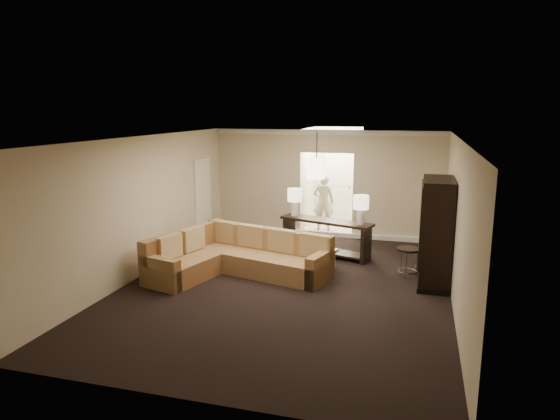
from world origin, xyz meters
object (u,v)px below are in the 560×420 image
(coffee_table, at_px, (306,261))
(drink_table, at_px, (408,256))
(console_table, at_px, (326,234))
(person, at_px, (324,199))
(sectional_sofa, at_px, (235,257))
(armoire, at_px, (435,234))

(coffee_table, xyz_separation_m, drink_table, (2.05, 0.20, 0.20))
(console_table, bearing_deg, person, 119.48)
(coffee_table, height_order, drink_table, drink_table)
(person, bearing_deg, sectional_sofa, 71.80)
(armoire, height_order, person, armoire)
(coffee_table, distance_m, drink_table, 2.07)
(sectional_sofa, height_order, person, person)
(armoire, xyz_separation_m, person, (-2.86, 3.64, -0.10))
(console_table, distance_m, drink_table, 2.10)
(console_table, bearing_deg, coffee_table, -82.02)
(coffee_table, relative_size, person, 0.71)
(sectional_sofa, distance_m, coffee_table, 1.49)
(coffee_table, xyz_separation_m, armoire, (2.54, -0.05, 0.76))
(coffee_table, bearing_deg, console_table, 80.66)
(armoire, bearing_deg, person, 128.17)
(console_table, height_order, armoire, armoire)
(console_table, relative_size, armoire, 1.09)
(armoire, bearing_deg, drink_table, 152.68)
(coffee_table, height_order, person, person)
(drink_table, bearing_deg, coffee_table, -174.44)
(drink_table, bearing_deg, sectional_sofa, -166.40)
(sectional_sofa, relative_size, armoire, 1.72)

